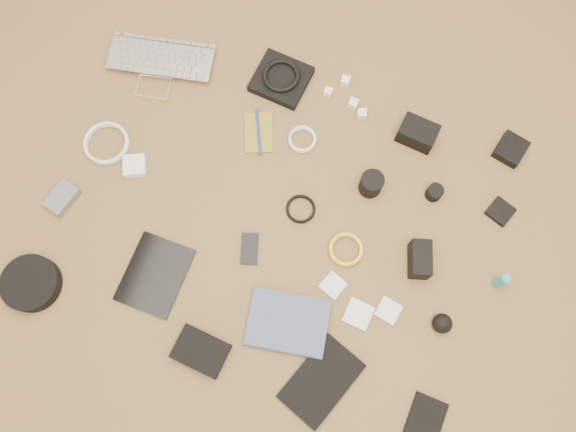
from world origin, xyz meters
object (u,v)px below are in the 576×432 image
(phone, at_px, (250,249))
(laptop, at_px, (158,72))
(tablet, at_px, (155,275))
(dslr_camera, at_px, (418,133))
(headphone_case, at_px, (31,283))
(paperback, at_px, (282,353))

(phone, bearing_deg, laptop, 119.84)
(tablet, height_order, phone, tablet)
(laptop, distance_m, phone, 0.69)
(dslr_camera, height_order, tablet, dslr_camera)
(dslr_camera, distance_m, headphone_case, 1.29)
(phone, distance_m, paperback, 0.33)
(dslr_camera, xyz_separation_m, tablet, (-0.63, -0.70, -0.03))
(headphone_case, xyz_separation_m, paperback, (0.78, 0.06, -0.01))
(tablet, distance_m, paperback, 0.45)
(tablet, height_order, headphone_case, headphone_case)
(laptop, height_order, phone, laptop)
(paperback, bearing_deg, dslr_camera, -21.99)
(tablet, distance_m, headphone_case, 0.37)
(dslr_camera, height_order, headphone_case, dslr_camera)
(laptop, bearing_deg, tablet, -78.28)
(phone, height_order, paperback, paperback)
(dslr_camera, relative_size, phone, 1.19)
(phone, distance_m, headphone_case, 0.66)
(tablet, relative_size, phone, 2.27)
(laptop, height_order, tablet, laptop)
(phone, bearing_deg, paperback, -69.71)
(dslr_camera, distance_m, phone, 0.66)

